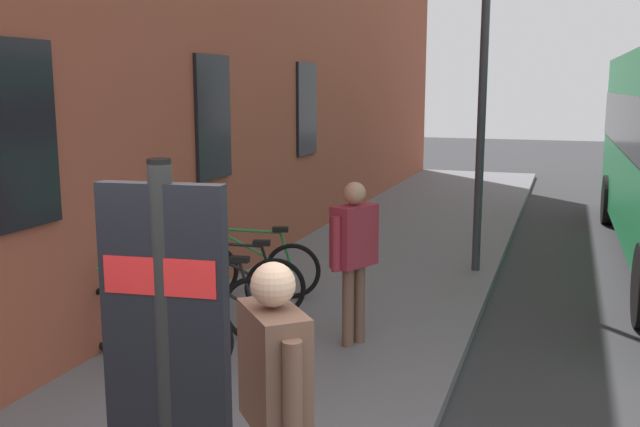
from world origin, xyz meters
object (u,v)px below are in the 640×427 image
object	(u,v)px
bicycle_nearest_sign	(231,285)
transit_info_sign	(166,346)
bicycle_by_door	(208,304)
pedestrian_near_bus	(354,246)
pedestrian_by_facade	(274,389)
bicycle_far_end	(156,326)
bicycle_end_of_row	(252,269)
street_lamp	(485,40)

from	to	relation	value
bicycle_nearest_sign	transit_info_sign	bearing A→B (deg)	-156.56
bicycle_by_door	pedestrian_near_bus	size ratio (longest dim) A/B	1.02
transit_info_sign	pedestrian_near_bus	xyz separation A→B (m)	(4.39, 0.46, -0.55)
bicycle_nearest_sign	pedestrian_near_bus	distance (m)	1.76
transit_info_sign	bicycle_nearest_sign	bearing A→B (deg)	23.44
pedestrian_by_facade	pedestrian_near_bus	bearing A→B (deg)	9.71
pedestrian_by_facade	bicycle_by_door	bearing A→B (deg)	33.54
transit_info_sign	bicycle_by_door	bearing A→B (deg)	26.17
bicycle_by_door	pedestrian_near_bus	distance (m)	1.69
bicycle_by_door	pedestrian_by_facade	bearing A→B (deg)	-146.46
bicycle_far_end	transit_info_sign	world-z (taller)	transit_info_sign
bicycle_end_of_row	transit_info_sign	world-z (taller)	transit_info_sign
bicycle_by_door	pedestrian_by_facade	size ratio (longest dim) A/B	0.99
bicycle_nearest_sign	bicycle_end_of_row	xyz separation A→B (m)	(0.80, 0.09, 0.00)
bicycle_by_door	bicycle_end_of_row	xyz separation A→B (m)	(1.53, 0.18, -0.00)
bicycle_far_end	transit_info_sign	size ratio (longest dim) A/B	0.74
transit_info_sign	bicycle_far_end	bearing A→B (deg)	33.31
bicycle_nearest_sign	transit_info_sign	size ratio (longest dim) A/B	0.71
pedestrian_by_facade	street_lamp	xyz separation A→B (m)	(7.12, -0.23, 2.22)
bicycle_end_of_row	transit_info_sign	bearing A→B (deg)	-158.80
bicycle_nearest_sign	bicycle_by_door	bearing A→B (deg)	-173.36
bicycle_by_door	bicycle_end_of_row	distance (m)	1.54
bicycle_nearest_sign	pedestrian_by_facade	xyz separation A→B (m)	(-3.94, -2.21, 0.70)
bicycle_far_end	bicycle_nearest_sign	size ratio (longest dim) A/B	1.04
bicycle_far_end	pedestrian_by_facade	size ratio (longest dim) A/B	0.99
pedestrian_by_facade	bicycle_nearest_sign	bearing A→B (deg)	29.31
transit_info_sign	pedestrian_by_facade	distance (m)	0.96
bicycle_far_end	bicycle_end_of_row	xyz separation A→B (m)	(2.31, 0.02, 0.00)
bicycle_far_end	bicycle_end_of_row	size ratio (longest dim) A/B	1.04
transit_info_sign	pedestrian_near_bus	size ratio (longest dim) A/B	1.39
bicycle_by_door	bicycle_nearest_sign	size ratio (longest dim) A/B	1.04
street_lamp	bicycle_by_door	bearing A→B (deg)	148.98
bicycle_far_end	transit_info_sign	xyz separation A→B (m)	(-3.23, -2.12, 1.21)
pedestrian_by_facade	street_lamp	distance (m)	7.46
pedestrian_by_facade	bicycle_far_end	bearing A→B (deg)	43.18
bicycle_nearest_sign	pedestrian_near_bus	xyz separation A→B (m)	(-0.35, -1.60, 0.66)
bicycle_end_of_row	pedestrian_near_bus	world-z (taller)	pedestrian_near_bus
transit_info_sign	pedestrian_by_facade	bearing A→B (deg)	-10.98
bicycle_by_door	pedestrian_near_bus	bearing A→B (deg)	-75.83
bicycle_nearest_sign	pedestrian_near_bus	world-z (taller)	pedestrian_near_bus
street_lamp	bicycle_nearest_sign	bearing A→B (deg)	142.52
bicycle_far_end	bicycle_by_door	world-z (taller)	same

